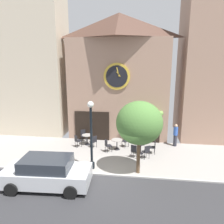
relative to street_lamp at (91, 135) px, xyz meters
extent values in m
cube|color=gray|center=(1.42, 2.00, -2.07)|extent=(26.22, 5.46, 0.05)
cube|color=#2D2D30|center=(1.42, -3.81, -2.07)|extent=(26.22, 6.18, 0.05)
cube|color=#A8A5A0|center=(1.42, -0.70, -2.00)|extent=(26.22, 0.12, 0.08)
cube|color=#9E7A66|center=(0.93, 6.01, 1.87)|extent=(7.81, 2.56, 7.83)
pyramid|color=#4C3328|center=(0.93, 6.01, 6.70)|extent=(7.03, 3.58, 1.83)
cylinder|color=gold|center=(0.93, 4.67, 2.99)|extent=(1.96, 0.10, 1.96)
cylinder|color=black|center=(0.93, 4.61, 2.99)|extent=(1.61, 0.04, 1.61)
cube|color=gold|center=(1.06, 4.57, 3.16)|extent=(0.32, 0.03, 0.38)
cube|color=gold|center=(1.02, 4.57, 3.32)|extent=(0.24, 0.03, 0.68)
cube|color=black|center=(-1.03, 4.69, -0.89)|extent=(2.73, 0.10, 2.30)
cube|color=black|center=(2.88, 4.69, -0.89)|extent=(2.73, 0.10, 2.30)
cube|color=#72A84C|center=(3.11, 4.38, 0.41)|extent=(2.50, 0.90, 0.12)
cube|color=beige|center=(-6.84, 6.26, 4.29)|extent=(6.51, 3.06, 12.66)
cube|color=#9E7A66|center=(8.41, 7.01, 5.15)|extent=(5.15, 4.55, 14.39)
cylinder|color=black|center=(0.00, 0.00, -1.86)|extent=(0.32, 0.32, 0.36)
cylinder|color=black|center=(0.00, 0.00, -0.21)|extent=(0.14, 0.14, 3.66)
sphere|color=white|center=(0.00, 0.00, 1.80)|extent=(0.36, 0.36, 0.36)
cylinder|color=brown|center=(2.70, -0.17, -1.02)|extent=(0.20, 0.20, 2.05)
ellipsoid|color=#4C7A38|center=(2.70, -0.17, 0.89)|extent=(2.52, 2.27, 2.39)
cylinder|color=black|center=(-1.16, 3.57, -1.67)|extent=(0.07, 0.07, 0.76)
cylinder|color=black|center=(-1.16, 3.57, -2.03)|extent=(0.40, 0.40, 0.03)
cylinder|color=gray|center=(-1.16, 3.57, -1.29)|extent=(0.76, 0.76, 0.03)
cylinder|color=black|center=(1.15, 2.96, -1.68)|extent=(0.07, 0.07, 0.72)
cylinder|color=black|center=(1.15, 2.96, -2.03)|extent=(0.40, 0.40, 0.03)
cylinder|color=gray|center=(1.15, 2.96, -1.32)|extent=(0.78, 0.78, 0.03)
cylinder|color=black|center=(2.83, 2.47, -1.69)|extent=(0.07, 0.07, 0.70)
cylinder|color=black|center=(2.83, 2.47, -2.03)|extent=(0.40, 0.40, 0.03)
cylinder|color=black|center=(2.83, 2.47, -1.34)|extent=(0.61, 0.61, 0.03)
cube|color=black|center=(1.70, 3.52, -1.59)|extent=(0.57, 0.57, 0.04)
cube|color=black|center=(1.82, 3.65, -1.37)|extent=(0.31, 0.29, 0.45)
cylinder|color=black|center=(1.46, 3.51, -1.82)|extent=(0.03, 0.03, 0.45)
cylinder|color=black|center=(1.71, 3.27, -1.82)|extent=(0.03, 0.03, 0.45)
cylinder|color=black|center=(1.69, 3.76, -1.82)|extent=(0.03, 0.03, 0.45)
cylinder|color=black|center=(1.94, 3.52, -1.82)|extent=(0.03, 0.03, 0.45)
cube|color=black|center=(-1.60, 4.21, -1.59)|extent=(0.54, 0.54, 0.04)
cube|color=black|center=(-1.69, 4.36, -1.37)|extent=(0.35, 0.21, 0.45)
cylinder|color=black|center=(-1.67, 3.98, -1.82)|extent=(0.03, 0.03, 0.45)
cylinder|color=black|center=(-1.37, 4.14, -1.82)|extent=(0.03, 0.03, 0.45)
cylinder|color=black|center=(-1.83, 4.27, -1.82)|extent=(0.03, 0.03, 0.45)
cylinder|color=black|center=(-1.53, 4.44, -1.82)|extent=(0.03, 0.03, 0.45)
cube|color=black|center=(-1.71, 3.09, -1.59)|extent=(0.57, 0.57, 0.04)
cube|color=black|center=(-1.84, 2.96, -1.37)|extent=(0.29, 0.30, 0.45)
cylinder|color=black|center=(-1.47, 3.08, -1.82)|extent=(0.03, 0.03, 0.45)
cylinder|color=black|center=(-1.71, 3.33, -1.82)|extent=(0.03, 0.03, 0.45)
cylinder|color=black|center=(-1.72, 2.85, -1.82)|extent=(0.03, 0.03, 0.45)
cylinder|color=black|center=(-1.95, 3.09, -1.82)|extent=(0.03, 0.03, 0.45)
cube|color=black|center=(-0.61, 3.13, -1.59)|extent=(0.56, 0.56, 0.04)
cube|color=black|center=(-0.47, 3.01, -1.37)|extent=(0.28, 0.31, 0.45)
cylinder|color=black|center=(-0.62, 3.37, -1.82)|extent=(0.03, 0.03, 0.45)
cylinder|color=black|center=(-0.85, 3.12, -1.82)|extent=(0.03, 0.03, 0.45)
cylinder|color=black|center=(-0.37, 3.15, -1.82)|extent=(0.03, 0.03, 0.45)
cylinder|color=black|center=(-0.59, 2.89, -1.82)|extent=(0.03, 0.03, 0.45)
cube|color=black|center=(3.60, 2.59, -1.59)|extent=(0.40, 0.40, 0.04)
cube|color=black|center=(3.78, 2.59, -1.37)|extent=(0.04, 0.38, 0.45)
cylinder|color=black|center=(3.43, 2.76, -1.82)|extent=(0.03, 0.03, 0.45)
cylinder|color=black|center=(3.43, 2.42, -1.82)|extent=(0.03, 0.03, 0.45)
cylinder|color=black|center=(3.77, 2.76, -1.82)|extent=(0.03, 0.03, 0.45)
cylinder|color=black|center=(3.77, 2.42, -1.82)|extent=(0.03, 0.03, 0.45)
cube|color=black|center=(2.45, 1.84, -1.59)|extent=(0.51, 0.51, 0.04)
cube|color=black|center=(2.39, 1.67, -1.37)|extent=(0.37, 0.17, 0.45)
cylinder|color=black|center=(2.66, 1.94, -1.82)|extent=(0.03, 0.03, 0.45)
cylinder|color=black|center=(2.34, 2.06, -1.82)|extent=(0.03, 0.03, 0.45)
cylinder|color=black|center=(2.55, 1.62, -1.82)|extent=(0.03, 0.03, 0.45)
cylinder|color=black|center=(2.23, 1.74, -1.82)|extent=(0.03, 0.03, 0.45)
cube|color=black|center=(0.62, 2.48, -1.59)|extent=(0.55, 0.55, 0.04)
cube|color=black|center=(0.47, 2.38, -1.37)|extent=(0.24, 0.34, 0.45)
cylinder|color=black|center=(0.85, 2.43, -1.82)|extent=(0.03, 0.03, 0.45)
cylinder|color=black|center=(0.67, 2.72, -1.82)|extent=(0.03, 0.03, 0.45)
cylinder|color=black|center=(0.57, 2.25, -1.82)|extent=(0.03, 0.03, 0.45)
cylinder|color=black|center=(0.39, 2.53, -1.82)|extent=(0.03, 0.03, 0.45)
cube|color=black|center=(3.15, 1.80, -1.59)|extent=(0.55, 0.55, 0.04)
cube|color=black|center=(3.24, 1.65, -1.37)|extent=(0.35, 0.23, 0.45)
cylinder|color=black|center=(3.21, 2.04, -1.82)|extent=(0.03, 0.03, 0.45)
cylinder|color=black|center=(2.91, 1.86, -1.82)|extent=(0.03, 0.03, 0.45)
cylinder|color=black|center=(3.38, 1.75, -1.82)|extent=(0.03, 0.03, 0.45)
cylinder|color=black|center=(3.09, 1.57, -1.82)|extent=(0.03, 0.03, 0.45)
cylinder|color=#2D2D38|center=(5.34, 4.18, -1.62)|extent=(0.36, 0.36, 0.85)
cylinder|color=#3359B2|center=(5.34, 4.18, -0.89)|extent=(0.45, 0.45, 0.60)
sphere|color=tan|center=(5.34, 4.18, -0.48)|extent=(0.22, 0.22, 0.22)
cube|color=#B7BABF|center=(-1.80, -2.16, -1.45)|extent=(4.39, 2.02, 0.75)
cube|color=#262B33|center=(-1.80, -2.16, -0.79)|extent=(2.49, 1.71, 0.60)
cylinder|color=black|center=(-0.33, -2.98, -1.72)|extent=(0.65, 0.25, 0.64)
cylinder|color=black|center=(-0.43, -1.19, -1.72)|extent=(0.65, 0.25, 0.64)
cylinder|color=black|center=(-3.17, -3.13, -1.72)|extent=(0.65, 0.25, 0.64)
cylinder|color=black|center=(-3.26, -1.34, -1.72)|extent=(0.65, 0.25, 0.64)
camera|label=1|loc=(2.75, -11.66, 4.23)|focal=35.44mm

